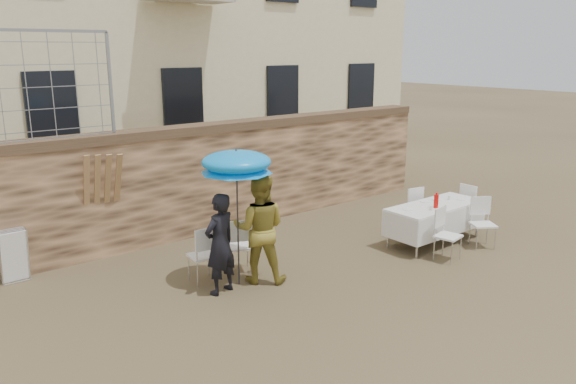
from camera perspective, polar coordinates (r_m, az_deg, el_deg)
ground at (r=8.06m, az=7.76°, el=-13.24°), size 80.00×80.00×0.00m
stone_wall at (r=11.47m, az=-10.34°, el=0.96°), size 13.00×0.50×2.20m
chain_link_fence at (r=10.13m, az=-26.14°, el=9.45°), size 3.20×0.06×1.80m
man_suit at (r=8.72m, az=-6.92°, el=-5.26°), size 0.66×0.51×1.61m
woman_dress at (r=9.08m, az=-2.91°, el=-3.74°), size 1.11×1.09×1.80m
umbrella at (r=8.69m, az=-5.26°, el=2.64°), size 1.13×1.13×2.07m
couple_chair_left at (r=9.27m, az=-8.66°, el=-6.23°), size 0.52×0.52×0.96m
couple_chair_right at (r=9.62m, az=-5.04°, el=-5.35°), size 0.64×0.64×0.96m
banquet_table at (r=11.29m, az=14.76°, el=-1.44°), size 2.10×0.85×0.78m
soda_bottle at (r=11.00m, az=14.82°, el=-0.92°), size 0.09×0.09×0.26m
table_chair_front_left at (r=10.48m, az=15.97°, el=-4.19°), size 0.56×0.56×0.96m
table_chair_front_right at (r=11.36m, az=19.22°, el=-3.01°), size 0.66×0.66×0.96m
table_chair_back at (r=11.98m, az=12.21°, el=-1.63°), size 0.56×0.56×0.96m
table_chair_side at (r=12.53m, az=18.18°, el=-1.33°), size 0.48×0.48×0.96m
chair_stack_right at (r=10.28m, az=-26.24°, el=-5.64°), size 0.46×0.32×0.92m
wood_planks at (r=10.60m, az=-18.24°, el=-1.22°), size 0.70×0.20×2.00m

